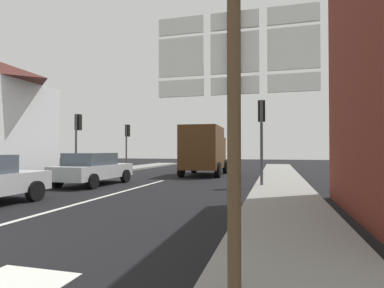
{
  "coord_description": "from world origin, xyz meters",
  "views": [
    {
      "loc": [
        5.69,
        -3.51,
        1.62
      ],
      "look_at": [
        1.61,
        11.89,
        1.91
      ],
      "focal_mm": 29.43,
      "sensor_mm": 36.0,
      "label": 1
    }
  ],
  "objects_px": {
    "traffic_light_near_left": "(78,131)",
    "traffic_light_far_left": "(127,137)",
    "route_sign_post": "(234,112)",
    "sedan_far": "(93,168)",
    "delivery_truck": "(204,149)",
    "traffic_light_near_right": "(262,123)"
  },
  "relations": [
    {
      "from": "route_sign_post",
      "to": "traffic_light_near_right",
      "type": "distance_m",
      "value": 10.49
    },
    {
      "from": "route_sign_post",
      "to": "traffic_light_near_right",
      "type": "xyz_separation_m",
      "value": [
        -0.15,
        10.46,
        0.75
      ]
    },
    {
      "from": "traffic_light_near_left",
      "to": "traffic_light_near_right",
      "type": "relative_size",
      "value": 0.98
    },
    {
      "from": "sedan_far",
      "to": "traffic_light_near_right",
      "type": "relative_size",
      "value": 1.15
    },
    {
      "from": "sedan_far",
      "to": "delivery_truck",
      "type": "distance_m",
      "value": 7.68
    },
    {
      "from": "delivery_truck",
      "to": "route_sign_post",
      "type": "distance_m",
      "value": 16.67
    },
    {
      "from": "traffic_light_near_right",
      "to": "traffic_light_near_left",
      "type": "bearing_deg",
      "value": 169.76
    },
    {
      "from": "sedan_far",
      "to": "delivery_truck",
      "type": "relative_size",
      "value": 0.84
    },
    {
      "from": "route_sign_post",
      "to": "traffic_light_near_right",
      "type": "bearing_deg",
      "value": 90.82
    },
    {
      "from": "sedan_far",
      "to": "route_sign_post",
      "type": "distance_m",
      "value": 12.31
    },
    {
      "from": "delivery_truck",
      "to": "traffic_light_near_right",
      "type": "height_order",
      "value": "traffic_light_near_right"
    },
    {
      "from": "traffic_light_near_left",
      "to": "traffic_light_far_left",
      "type": "height_order",
      "value": "traffic_light_near_left"
    },
    {
      "from": "delivery_truck",
      "to": "route_sign_post",
      "type": "xyz_separation_m",
      "value": [
        3.94,
        -16.2,
        0.35
      ]
    },
    {
      "from": "sedan_far",
      "to": "traffic_light_far_left",
      "type": "distance_m",
      "value": 9.54
    },
    {
      "from": "traffic_light_near_left",
      "to": "traffic_light_far_left",
      "type": "relative_size",
      "value": 1.03
    },
    {
      "from": "delivery_truck",
      "to": "traffic_light_near_left",
      "type": "distance_m",
      "value": 7.62
    },
    {
      "from": "traffic_light_far_left",
      "to": "route_sign_post",
      "type": "bearing_deg",
      "value": -60.6
    },
    {
      "from": "route_sign_post",
      "to": "traffic_light_far_left",
      "type": "distance_m",
      "value": 21.23
    },
    {
      "from": "route_sign_post",
      "to": "sedan_far",
      "type": "bearing_deg",
      "value": 128.78
    },
    {
      "from": "sedan_far",
      "to": "traffic_light_near_left",
      "type": "distance_m",
      "value": 4.35
    },
    {
      "from": "sedan_far",
      "to": "traffic_light_far_left",
      "type": "height_order",
      "value": "traffic_light_far_left"
    },
    {
      "from": "sedan_far",
      "to": "delivery_truck",
      "type": "height_order",
      "value": "delivery_truck"
    }
  ]
}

